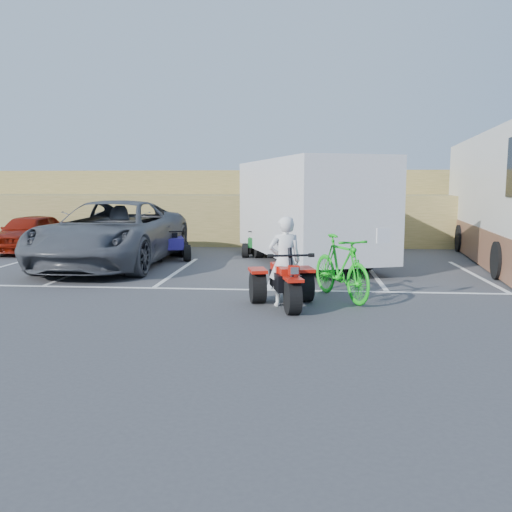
# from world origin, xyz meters

# --- Properties ---
(ground) EXTENTS (100.00, 100.00, 0.00)m
(ground) POSITION_xyz_m (0.00, 0.00, 0.00)
(ground) COLOR #3D3D3F
(ground) RESTS_ON ground
(parking_stripes) EXTENTS (28.00, 5.16, 0.01)m
(parking_stripes) POSITION_xyz_m (0.87, 4.07, 0.00)
(parking_stripes) COLOR white
(parking_stripes) RESTS_ON ground
(grass_embankment) EXTENTS (40.00, 8.50, 3.10)m
(grass_embankment) POSITION_xyz_m (0.00, 15.48, 1.42)
(grass_embankment) COLOR olive
(grass_embankment) RESTS_ON ground
(red_trike_atv) EXTENTS (1.68, 2.00, 1.13)m
(red_trike_atv) POSITION_xyz_m (0.46, 0.66, 0.00)
(red_trike_atv) COLOR #B6160A
(red_trike_atv) RESTS_ON ground
(rider) EXTENTS (0.74, 0.57, 1.79)m
(rider) POSITION_xyz_m (0.43, 0.81, 0.90)
(rider) COLOR white
(rider) RESTS_ON ground
(green_dirt_bike) EXTENTS (1.55, 2.31, 1.36)m
(green_dirt_bike) POSITION_xyz_m (1.59, 1.55, 0.68)
(green_dirt_bike) COLOR #14BF19
(green_dirt_bike) RESTS_ON ground
(grey_pickup) EXTENTS (3.29, 7.01, 1.94)m
(grey_pickup) POSITION_xyz_m (-4.90, 5.89, 0.97)
(grey_pickup) COLOR #484A4F
(grey_pickup) RESTS_ON ground
(red_car) EXTENTS (1.79, 4.07, 1.36)m
(red_car) POSITION_xyz_m (-9.15, 9.01, 0.68)
(red_car) COLOR maroon
(red_car) RESTS_ON ground
(cargo_trailer) EXTENTS (4.83, 7.27, 3.15)m
(cargo_trailer) POSITION_xyz_m (0.92, 6.82, 1.71)
(cargo_trailer) COLOR silver
(cargo_trailer) RESTS_ON ground
(quad_atv_blue) EXTENTS (1.52, 1.77, 0.99)m
(quad_atv_blue) POSITION_xyz_m (-3.46, 7.31, 0.00)
(quad_atv_blue) COLOR navy
(quad_atv_blue) RESTS_ON ground
(quad_atv_green) EXTENTS (1.04, 1.39, 0.90)m
(quad_atv_green) POSITION_xyz_m (-0.70, 8.45, 0.00)
(quad_atv_green) COLOR #145B21
(quad_atv_green) RESTS_ON ground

